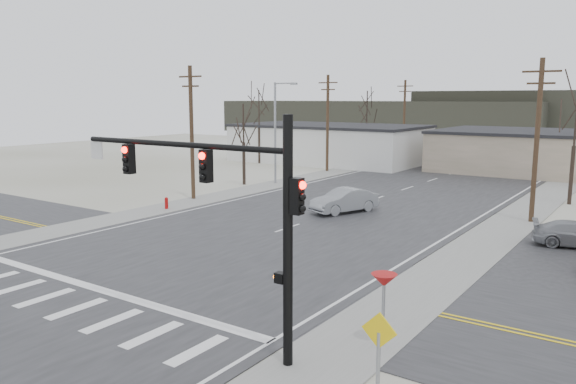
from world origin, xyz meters
name	(u,v)px	position (x,y,z in m)	size (l,w,h in m)	color
ground	(192,260)	(0.00, 0.00, 0.00)	(140.00, 140.00, 0.00)	silver
main_road	(345,209)	(0.00, 15.00, 0.02)	(18.00, 110.00, 0.05)	#242426
cross_road	(192,260)	(0.00, 0.00, 0.02)	(90.00, 10.00, 0.04)	#242426
sidewalk_left	(266,186)	(-10.60, 20.00, 0.03)	(3.00, 90.00, 0.06)	gray
sidewalk_right	(523,215)	(10.60, 20.00, 0.03)	(3.00, 90.00, 0.06)	gray
traffic_signal_mast	(234,200)	(7.89, -6.20, 4.67)	(8.95, 0.43, 7.20)	black
fire_hydrant	(166,203)	(-10.20, 8.00, 0.45)	(0.24, 0.24, 0.87)	#A50C0C
yield_sign	(384,283)	(11.50, -3.50, 2.07)	(0.80, 0.80, 2.35)	gray
diamond_sign	(379,352)	(13.00, -7.00, 1.60)	(0.92, 0.10, 2.61)	gray
building_left_far	(329,143)	(-16.00, 40.00, 2.26)	(22.30, 12.30, 4.50)	silver
building_right_far	(572,153)	(10.00, 44.00, 2.15)	(26.30, 14.30, 4.30)	tan
upole_left_b	(192,131)	(-11.50, 12.00, 5.22)	(2.20, 0.30, 10.00)	#3F2E1D
upole_left_c	(328,122)	(-11.50, 32.00, 5.22)	(2.20, 0.30, 10.00)	#3F2E1D
upole_left_d	(404,116)	(-11.50, 52.00, 5.22)	(2.20, 0.30, 10.00)	#3F2E1D
upole_right_a	(537,138)	(11.50, 18.00, 5.22)	(2.20, 0.30, 10.00)	#3F2E1D
streetlight_main	(277,127)	(-10.80, 22.00, 5.09)	(2.40, 0.25, 9.00)	gray
tree_left_near	(243,126)	(-13.00, 20.00, 5.23)	(3.30, 3.30, 7.35)	#33261F
tree_right_mid	(576,122)	(12.50, 26.00, 5.93)	(3.74, 3.74, 8.33)	#33261F
tree_left_far	(367,109)	(-14.00, 46.00, 6.28)	(3.96, 3.96, 8.82)	#33261F
tree_left_mid	(259,110)	(-22.00, 34.00, 6.28)	(3.96, 3.96, 8.82)	#33261F
hill_left	(375,118)	(-35.00, 92.00, 3.50)	(70.00, 18.00, 7.00)	#333026
sedan_crossing	(344,200)	(0.49, 14.00, 0.84)	(1.69, 4.84, 1.59)	gray
car_far_a	(526,160)	(4.73, 48.71, 0.71)	(1.87, 4.59, 1.33)	black
car_far_b	(492,146)	(-3.32, 65.00, 0.71)	(1.58, 3.93, 1.34)	black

